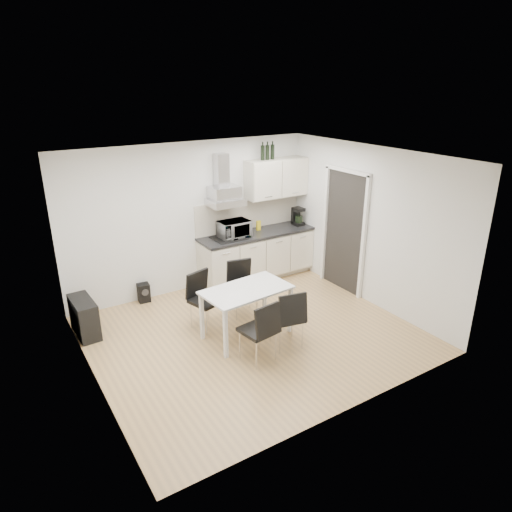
{
  "coord_description": "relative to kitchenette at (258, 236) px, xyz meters",
  "views": [
    {
      "loc": [
        -3.11,
        -5.03,
        3.53
      ],
      "look_at": [
        0.25,
        0.29,
        1.1
      ],
      "focal_mm": 32.0,
      "sensor_mm": 36.0,
      "label": 1
    }
  ],
  "objects": [
    {
      "name": "ground",
      "position": [
        -1.19,
        -1.73,
        -0.83
      ],
      "size": [
        4.5,
        4.5,
        0.0
      ],
      "primitive_type": "plane",
      "color": "tan",
      "rests_on": "ground"
    },
    {
      "name": "wall_back",
      "position": [
        -1.19,
        0.27,
        0.47
      ],
      "size": [
        4.5,
        0.1,
        2.6
      ],
      "primitive_type": "cube",
      "color": "silver",
      "rests_on": "ground"
    },
    {
      "name": "wall_front",
      "position": [
        -1.19,
        -3.73,
        0.47
      ],
      "size": [
        4.5,
        0.1,
        2.6
      ],
      "primitive_type": "cube",
      "color": "silver",
      "rests_on": "ground"
    },
    {
      "name": "wall_left",
      "position": [
        -3.44,
        -1.73,
        0.47
      ],
      "size": [
        0.1,
        4.0,
        2.6
      ],
      "primitive_type": "cube",
      "color": "silver",
      "rests_on": "ground"
    },
    {
      "name": "wall_right",
      "position": [
        1.06,
        -1.73,
        0.47
      ],
      "size": [
        0.1,
        4.0,
        2.6
      ],
      "primitive_type": "cube",
      "color": "silver",
      "rests_on": "ground"
    },
    {
      "name": "ceiling",
      "position": [
        -1.19,
        -1.73,
        1.77
      ],
      "size": [
        4.5,
        4.5,
        0.0
      ],
      "primitive_type": "plane",
      "color": "white",
      "rests_on": "wall_back"
    },
    {
      "name": "doorway",
      "position": [
        1.02,
        -1.18,
        0.22
      ],
      "size": [
        0.08,
        1.04,
        2.1
      ],
      "primitive_type": "cube",
      "color": "white",
      "rests_on": "ground"
    },
    {
      "name": "kitchenette",
      "position": [
        0.0,
        0.0,
        0.0
      ],
      "size": [
        2.22,
        0.64,
        2.52
      ],
      "color": "beige",
      "rests_on": "ground"
    },
    {
      "name": "dining_table",
      "position": [
        -1.27,
        -1.71,
        -0.18
      ],
      "size": [
        1.31,
        0.82,
        0.75
      ],
      "rotation": [
        0.0,
        0.0,
        0.09
      ],
      "color": "white",
      "rests_on": "ground"
    },
    {
      "name": "chair_far_left",
      "position": [
        -1.67,
        -1.2,
        -0.39
      ],
      "size": [
        0.56,
        0.6,
        0.88
      ],
      "primitive_type": null,
      "rotation": [
        0.0,
        0.0,
        3.42
      ],
      "color": "black",
      "rests_on": "ground"
    },
    {
      "name": "chair_far_right",
      "position": [
        -0.98,
        -1.12,
        -0.39
      ],
      "size": [
        0.53,
        0.58,
        0.88
      ],
      "primitive_type": null,
      "rotation": [
        0.0,
        0.0,
        2.94
      ],
      "color": "black",
      "rests_on": "ground"
    },
    {
      "name": "chair_near_left",
      "position": [
        -1.47,
        -2.33,
        -0.39
      ],
      "size": [
        0.51,
        0.56,
        0.88
      ],
      "primitive_type": null,
      "rotation": [
        0.0,
        0.0,
        0.14
      ],
      "color": "black",
      "rests_on": "ground"
    },
    {
      "name": "chair_near_right",
      "position": [
        -0.94,
        -2.24,
        -0.39
      ],
      "size": [
        0.53,
        0.58,
        0.88
      ],
      "primitive_type": null,
      "rotation": [
        0.0,
        0.0,
        -0.2
      ],
      "color": "black",
      "rests_on": "ground"
    },
    {
      "name": "guitar_amp",
      "position": [
        -3.28,
        -0.42,
        -0.55
      ],
      "size": [
        0.32,
        0.68,
        0.56
      ],
      "rotation": [
        0.0,
        0.0,
        0.04
      ],
      "color": "black",
      "rests_on": "ground"
    },
    {
      "name": "floor_speaker",
      "position": [
        -2.19,
        0.17,
        -0.67
      ],
      "size": [
        0.21,
        0.19,
        0.32
      ],
      "primitive_type": "cube",
      "rotation": [
        0.0,
        0.0,
        -0.1
      ],
      "color": "black",
      "rests_on": "ground"
    }
  ]
}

